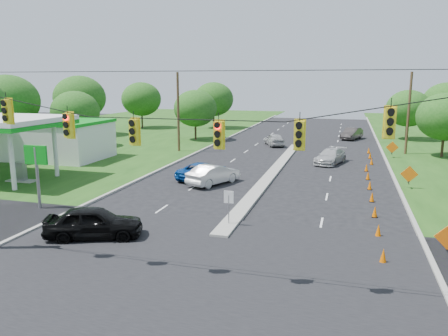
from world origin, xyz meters
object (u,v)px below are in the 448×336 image
(white_sedan, at_px, (214,174))
(blue_pickup, at_px, (203,171))
(gas_station, at_px, (39,136))
(black_sedan, at_px, (94,223))

(white_sedan, distance_m, blue_pickup, 1.95)
(gas_station, height_order, black_sedan, gas_station)
(gas_station, height_order, white_sedan, gas_station)
(blue_pickup, bearing_deg, black_sedan, 104.86)
(gas_station, bearing_deg, blue_pickup, -10.05)
(black_sedan, distance_m, white_sedan, 13.47)
(black_sedan, relative_size, blue_pickup, 0.97)
(gas_station, relative_size, blue_pickup, 3.86)
(black_sedan, distance_m, blue_pickup, 14.72)
(white_sedan, relative_size, blue_pickup, 0.94)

